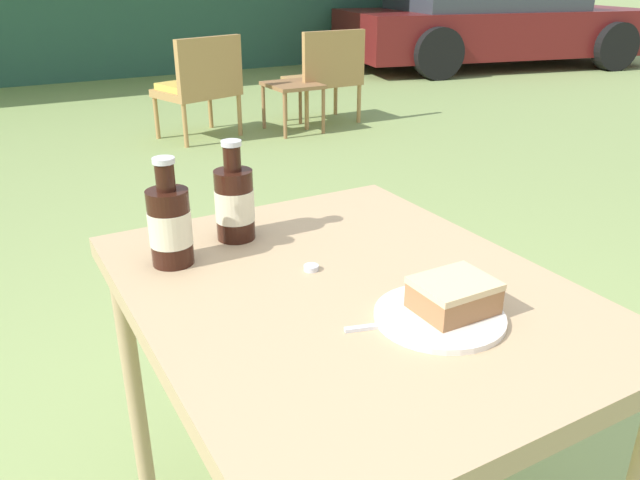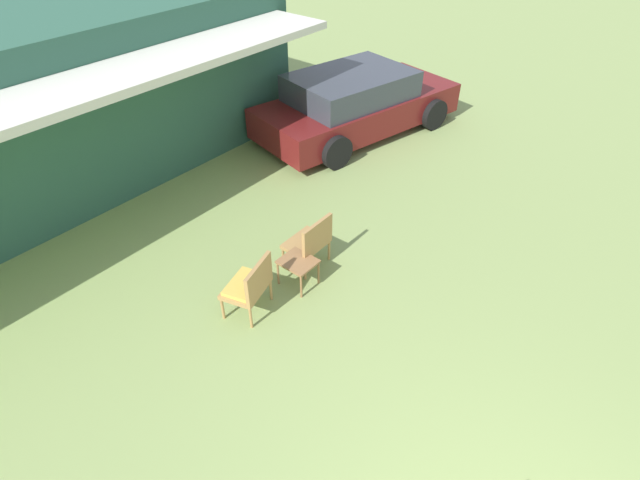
{
  "view_description": "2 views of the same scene",
  "coord_description": "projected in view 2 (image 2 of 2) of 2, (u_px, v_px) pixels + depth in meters",
  "views": [
    {
      "loc": [
        -0.53,
        -0.83,
        1.27
      ],
      "look_at": [
        0.0,
        0.1,
        0.8
      ],
      "focal_mm": 35.0,
      "sensor_mm": 36.0,
      "label": 1
    },
    {
      "loc": [
        -1.82,
        0.48,
        4.68
      ],
      "look_at": [
        1.9,
        3.53,
        0.9
      ],
      "focal_mm": 28.0,
      "sensor_mm": 36.0,
      "label": 2
    }
  ],
  "objects": [
    {
      "name": "parked_car",
      "position": [
        356.0,
        103.0,
        10.09
      ],
      "size": [
        4.54,
        2.66,
        1.27
      ],
      "rotation": [
        0.0,
        0.0,
        -0.21
      ],
      "color": "maroon",
      "rests_on": "ground_plane"
    },
    {
      "name": "wicker_chair_cushioned",
      "position": [
        250.0,
        285.0,
        6.16
      ],
      "size": [
        0.7,
        0.6,
        0.8
      ],
      "rotation": [
        0.0,
        0.0,
        3.43
      ],
      "color": "#B2844C",
      "rests_on": "ground_plane"
    },
    {
      "name": "wicker_chair_plain",
      "position": [
        311.0,
        241.0,
        6.84
      ],
      "size": [
        0.6,
        0.46,
        0.8
      ],
      "rotation": [
        0.0,
        0.0,
        3.16
      ],
      "color": "#B2844C",
      "rests_on": "ground_plane"
    },
    {
      "name": "garden_side_table",
      "position": [
        298.0,
        264.0,
        6.61
      ],
      "size": [
        0.41,
        0.46,
        0.4
      ],
      "color": "#996B42",
      "rests_on": "ground_plane"
    }
  ]
}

